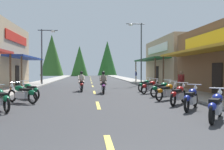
# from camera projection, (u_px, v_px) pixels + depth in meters

# --- Properties ---
(ground) EXTENTS (10.15, 80.99, 0.10)m
(ground) POSITION_uv_depth(u_px,v_px,m) (92.00, 84.00, 27.88)
(ground) COLOR #38383A
(sidewalk_left) EXTENTS (2.57, 80.99, 0.12)m
(sidewalk_left) POSITION_uv_depth(u_px,v_px,m) (38.00, 83.00, 27.21)
(sidewalk_left) COLOR #9E9991
(sidewalk_left) RESTS_ON ground
(sidewalk_right) EXTENTS (2.57, 80.99, 0.12)m
(sidewalk_right) POSITION_uv_depth(u_px,v_px,m) (143.00, 83.00, 28.54)
(sidewalk_right) COLOR #9E9991
(sidewalk_right) RESTS_ON ground
(centerline_dashes) EXTENTS (0.16, 57.59, 0.01)m
(centerline_dashes) POSITION_uv_depth(u_px,v_px,m) (91.00, 82.00, 31.94)
(centerline_dashes) COLOR #E0C64C
(centerline_dashes) RESTS_ON ground
(storefront_right_far) EXTENTS (9.86, 10.50, 5.30)m
(storefront_right_far) POSITION_uv_depth(u_px,v_px,m) (190.00, 62.00, 27.28)
(storefront_right_far) COLOR tan
(storefront_right_far) RESTS_ON ground
(streetlamp_left) EXTENTS (2.11, 0.30, 6.08)m
(streetlamp_left) POSITION_uv_depth(u_px,v_px,m) (45.00, 49.00, 24.87)
(streetlamp_left) COLOR #474C51
(streetlamp_left) RESTS_ON ground
(streetlamp_right) EXTENTS (2.11, 0.30, 6.90)m
(streetlamp_right) POSITION_uv_depth(u_px,v_px,m) (139.00, 45.00, 25.51)
(streetlamp_right) COLOR #474C51
(streetlamp_right) RESTS_ON ground
(motorcycle_parked_right_0) EXTENTS (1.44, 1.72, 1.04)m
(motorcycle_parked_right_0) POSITION_uv_depth(u_px,v_px,m) (216.00, 106.00, 7.39)
(motorcycle_parked_right_0) COLOR black
(motorcycle_parked_right_0) RESTS_ON ground
(motorcycle_parked_right_1) EXTENTS (1.40, 1.75, 1.04)m
(motorcycle_parked_right_1) POSITION_uv_depth(u_px,v_px,m) (191.00, 98.00, 9.42)
(motorcycle_parked_right_1) COLOR black
(motorcycle_parked_right_1) RESTS_ON ground
(motorcycle_parked_right_2) EXTENTS (1.47, 1.69, 1.04)m
(motorcycle_parked_right_2) POSITION_uv_depth(u_px,v_px,m) (178.00, 94.00, 10.85)
(motorcycle_parked_right_2) COLOR black
(motorcycle_parked_right_2) RESTS_ON ground
(motorcycle_parked_right_3) EXTENTS (1.77, 1.36, 1.04)m
(motorcycle_parked_right_3) POSITION_uv_depth(u_px,v_px,m) (167.00, 91.00, 12.46)
(motorcycle_parked_right_3) COLOR black
(motorcycle_parked_right_3) RESTS_ON ground
(motorcycle_parked_right_4) EXTENTS (1.87, 1.22, 1.04)m
(motorcycle_parked_right_4) POSITION_uv_depth(u_px,v_px,m) (162.00, 89.00, 14.17)
(motorcycle_parked_right_4) COLOR black
(motorcycle_parked_right_4) RESTS_ON ground
(motorcycle_parked_right_5) EXTENTS (1.77, 1.36, 1.04)m
(motorcycle_parked_right_5) POSITION_uv_depth(u_px,v_px,m) (150.00, 86.00, 16.04)
(motorcycle_parked_right_5) COLOR black
(motorcycle_parked_right_5) RESTS_ON ground
(motorcycle_parked_right_6) EXTENTS (1.52, 1.64, 1.04)m
(motorcycle_parked_right_6) POSITION_uv_depth(u_px,v_px,m) (145.00, 85.00, 17.76)
(motorcycle_parked_right_6) COLOR black
(motorcycle_parked_right_6) RESTS_ON ground
(motorcycle_parked_left_1) EXTENTS (1.33, 1.79, 1.04)m
(motorcycle_parked_left_1) POSITION_uv_depth(u_px,v_px,m) (1.00, 99.00, 9.23)
(motorcycle_parked_left_1) COLOR black
(motorcycle_parked_left_1) RESTS_ON ground
(motorcycle_parked_left_2) EXTENTS (1.81, 1.31, 1.04)m
(motorcycle_parked_left_2) POSITION_uv_depth(u_px,v_px,m) (22.00, 93.00, 11.35)
(motorcycle_parked_left_2) COLOR black
(motorcycle_parked_left_2) RESTS_ON ground
(motorcycle_parked_left_3) EXTENTS (1.49, 1.67, 1.04)m
(motorcycle_parked_left_3) POSITION_uv_depth(u_px,v_px,m) (30.00, 90.00, 12.94)
(motorcycle_parked_left_3) COLOR black
(motorcycle_parked_left_3) RESTS_ON ground
(rider_cruising_lead) EXTENTS (0.60, 2.14, 1.57)m
(rider_cruising_lead) POSITION_uv_depth(u_px,v_px,m) (103.00, 84.00, 16.14)
(rider_cruising_lead) COLOR black
(rider_cruising_lead) RESTS_ON ground
(rider_cruising_trailing) EXTENTS (0.61, 2.14, 1.57)m
(rider_cruising_trailing) POSITION_uv_depth(u_px,v_px,m) (81.00, 83.00, 17.70)
(rider_cruising_trailing) COLOR black
(rider_cruising_trailing) RESTS_ON ground
(pedestrian_by_shop) EXTENTS (0.33, 0.56, 1.67)m
(pedestrian_by_shop) POSITION_uv_depth(u_px,v_px,m) (136.00, 75.00, 29.88)
(pedestrian_by_shop) COLOR #B2A599
(pedestrian_by_shop) RESTS_ON ground
(pedestrian_browsing) EXTENTS (0.53, 0.38, 1.57)m
(pedestrian_browsing) POSITION_uv_depth(u_px,v_px,m) (181.00, 81.00, 15.66)
(pedestrian_browsing) COLOR #726659
(pedestrian_browsing) RESTS_ON ground
(treeline_backdrop) EXTENTS (23.02, 11.00, 12.08)m
(treeline_backdrop) POSITION_uv_depth(u_px,v_px,m) (71.00, 57.00, 68.22)
(treeline_backdrop) COLOR #275E23
(treeline_backdrop) RESTS_ON ground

